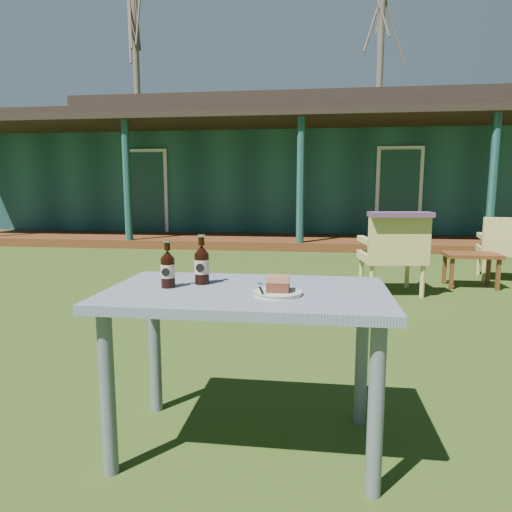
# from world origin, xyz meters

# --- Properties ---
(ground) EXTENTS (80.00, 80.00, 0.00)m
(ground) POSITION_xyz_m (0.00, 0.00, 0.00)
(ground) COLOR #334916
(pavilion) EXTENTS (15.80, 8.30, 3.45)m
(pavilion) POSITION_xyz_m (-0.00, 9.39, 1.61)
(pavilion) COLOR #1A4441
(pavilion) RESTS_ON ground
(tree_left) EXTENTS (0.28, 0.28, 10.50)m
(tree_left) POSITION_xyz_m (-8.00, 17.50, 5.25)
(tree_left) COLOR brown
(tree_left) RESTS_ON ground
(tree_mid) EXTENTS (0.28, 0.28, 9.50)m
(tree_mid) POSITION_xyz_m (3.00, 18.50, 4.75)
(tree_mid) COLOR brown
(tree_mid) RESTS_ON ground
(cafe_table) EXTENTS (1.20, 0.70, 0.72)m
(cafe_table) POSITION_xyz_m (0.00, -1.60, 0.62)
(cafe_table) COLOR slate
(cafe_table) RESTS_ON ground
(plate) EXTENTS (0.20, 0.20, 0.01)m
(plate) POSITION_xyz_m (0.14, -1.68, 0.73)
(plate) COLOR silver
(plate) RESTS_ON cafe_table
(cake_slice) EXTENTS (0.09, 0.09, 0.06)m
(cake_slice) POSITION_xyz_m (0.14, -1.67, 0.77)
(cake_slice) COLOR #55291B
(cake_slice) RESTS_ON plate
(fork) EXTENTS (0.04, 0.14, 0.00)m
(fork) POSITION_xyz_m (0.07, -1.69, 0.74)
(fork) COLOR silver
(fork) RESTS_ON plate
(cola_bottle_near) EXTENTS (0.07, 0.07, 0.22)m
(cola_bottle_near) POSITION_xyz_m (-0.22, -1.51, 0.81)
(cola_bottle_near) COLOR black
(cola_bottle_near) RESTS_ON cafe_table
(cola_bottle_far) EXTENTS (0.06, 0.06, 0.21)m
(cola_bottle_far) POSITION_xyz_m (-0.35, -1.61, 0.80)
(cola_bottle_far) COLOR black
(cola_bottle_far) RESTS_ON cafe_table
(bottle_cap) EXTENTS (0.03, 0.03, 0.01)m
(bottle_cap) POSITION_xyz_m (0.04, -1.50, 0.72)
(bottle_cap) COLOR silver
(bottle_cap) RESTS_ON cafe_table
(armchair_left) EXTENTS (0.70, 0.67, 0.85)m
(armchair_left) POSITION_xyz_m (1.13, 1.53, 0.48)
(armchair_left) COLOR tan
(armchair_left) RESTS_ON ground
(armchair_right) EXTENTS (0.68, 0.65, 0.80)m
(armchair_right) POSITION_xyz_m (2.63, 2.48, 0.45)
(armchair_right) COLOR tan
(armchair_right) RESTS_ON ground
(floral_throw) EXTENTS (0.66, 0.31, 0.05)m
(floral_throw) POSITION_xyz_m (1.15, 1.35, 0.88)
(floral_throw) COLOR #5B385B
(floral_throw) RESTS_ON armchair_left
(side_table) EXTENTS (0.60, 0.40, 0.40)m
(side_table) POSITION_xyz_m (2.08, 2.01, 0.34)
(side_table) COLOR #5D2F16
(side_table) RESTS_ON ground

